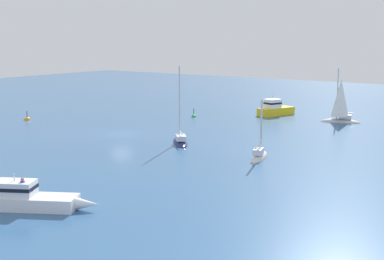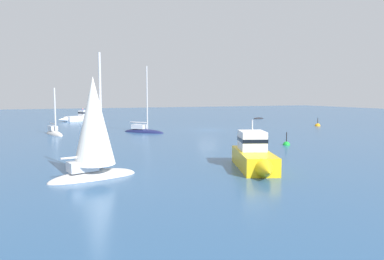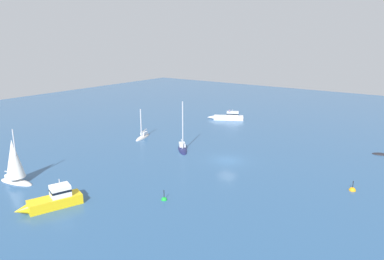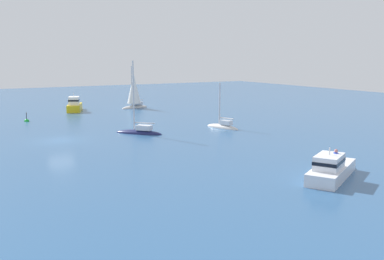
{
  "view_description": "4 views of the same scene",
  "coord_description": "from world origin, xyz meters",
  "px_view_note": "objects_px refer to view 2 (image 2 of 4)",
  "views": [
    {
      "loc": [
        44.97,
        41.81,
        11.18
      ],
      "look_at": [
        0.57,
        10.22,
        1.61
      ],
      "focal_mm": 51.29,
      "sensor_mm": 36.0,
      "label": 1
    },
    {
      "loc": [
        -42.99,
        19.5,
        4.64
      ],
      "look_at": [
        -5.3,
        4.33,
        0.64
      ],
      "focal_mm": 34.34,
      "sensor_mm": 36.0,
      "label": 2
    },
    {
      "loc": [
        -42.9,
        -24.49,
        17.45
      ],
      "look_at": [
        2.03,
        7.9,
        2.98
      ],
      "focal_mm": 33.16,
      "sensor_mm": 36.0,
      "label": 3
    },
    {
      "loc": [
        43.85,
        -9.46,
        8.35
      ],
      "look_at": [
        6.48,
        11.64,
        1.05
      ],
      "focal_mm": 40.35,
      "sensor_mm": 36.0,
      "label": 4
    }
  ],
  "objects_px": {
    "skiff": "(258,119)",
    "sailboat_1": "(94,134)",
    "sailboat": "(143,131)",
    "launch": "(83,117)",
    "mooring_buoy": "(286,145)",
    "sloop": "(54,133)",
    "channel_buoy": "(318,126)",
    "cabin_cruiser": "(254,155)"
  },
  "relations": [
    {
      "from": "skiff",
      "to": "sailboat_1",
      "type": "relative_size",
      "value": 0.36
    },
    {
      "from": "sailboat",
      "to": "skiff",
      "type": "height_order",
      "value": "sailboat"
    },
    {
      "from": "launch",
      "to": "mooring_buoy",
      "type": "height_order",
      "value": "launch"
    },
    {
      "from": "sloop",
      "to": "channel_buoy",
      "type": "distance_m",
      "value": 35.88
    },
    {
      "from": "sailboat_1",
      "to": "cabin_cruiser",
      "type": "relative_size",
      "value": 1.08
    },
    {
      "from": "channel_buoy",
      "to": "skiff",
      "type": "bearing_deg",
      "value": -1.73
    },
    {
      "from": "skiff",
      "to": "sailboat",
      "type": "bearing_deg",
      "value": 15.06
    },
    {
      "from": "sailboat_1",
      "to": "mooring_buoy",
      "type": "height_order",
      "value": "sailboat_1"
    },
    {
      "from": "cabin_cruiser",
      "to": "channel_buoy",
      "type": "relative_size",
      "value": 4.3
    },
    {
      "from": "sailboat_1",
      "to": "cabin_cruiser",
      "type": "height_order",
      "value": "sailboat_1"
    },
    {
      "from": "sloop",
      "to": "sailboat_1",
      "type": "relative_size",
      "value": 0.79
    },
    {
      "from": "skiff",
      "to": "channel_buoy",
      "type": "bearing_deg",
      "value": 72.13
    },
    {
      "from": "cabin_cruiser",
      "to": "sailboat",
      "type": "bearing_deg",
      "value": -158.14
    },
    {
      "from": "skiff",
      "to": "sloop",
      "type": "bearing_deg",
      "value": 5.62
    },
    {
      "from": "channel_buoy",
      "to": "mooring_buoy",
      "type": "relative_size",
      "value": 1.06
    },
    {
      "from": "mooring_buoy",
      "to": "cabin_cruiser",
      "type": "bearing_deg",
      "value": 134.12
    },
    {
      "from": "launch",
      "to": "cabin_cruiser",
      "type": "relative_size",
      "value": 1.11
    },
    {
      "from": "skiff",
      "to": "launch",
      "type": "bearing_deg",
      "value": -29.02
    },
    {
      "from": "cabin_cruiser",
      "to": "mooring_buoy",
      "type": "xyz_separation_m",
      "value": [
        8.14,
        -8.39,
        -0.83
      ]
    },
    {
      "from": "sailboat",
      "to": "launch",
      "type": "xyz_separation_m",
      "value": [
        23.03,
        4.86,
        0.51
      ]
    },
    {
      "from": "skiff",
      "to": "channel_buoy",
      "type": "xyz_separation_m",
      "value": [
        -16.7,
        0.51,
        0.01
      ]
    },
    {
      "from": "sloop",
      "to": "skiff",
      "type": "xyz_separation_m",
      "value": [
        14.49,
        -36.32,
        -0.17
      ]
    },
    {
      "from": "skiff",
      "to": "sailboat_1",
      "type": "distance_m",
      "value": 52.07
    },
    {
      "from": "skiff",
      "to": "mooring_buoy",
      "type": "xyz_separation_m",
      "value": [
        -31.58,
        16.9,
        0.01
      ]
    },
    {
      "from": "sloop",
      "to": "channel_buoy",
      "type": "height_order",
      "value": "sloop"
    },
    {
      "from": "skiff",
      "to": "mooring_buoy",
      "type": "height_order",
      "value": "mooring_buoy"
    },
    {
      "from": "channel_buoy",
      "to": "mooring_buoy",
      "type": "distance_m",
      "value": 22.14
    },
    {
      "from": "sailboat",
      "to": "channel_buoy",
      "type": "xyz_separation_m",
      "value": [
        -0.8,
        -25.76,
        -0.19
      ]
    },
    {
      "from": "channel_buoy",
      "to": "cabin_cruiser",
      "type": "bearing_deg",
      "value": 132.89
    },
    {
      "from": "mooring_buoy",
      "to": "skiff",
      "type": "bearing_deg",
      "value": -28.15
    },
    {
      "from": "cabin_cruiser",
      "to": "mooring_buoy",
      "type": "distance_m",
      "value": 11.72
    },
    {
      "from": "sailboat",
      "to": "cabin_cruiser",
      "type": "bearing_deg",
      "value": -40.47
    },
    {
      "from": "sailboat",
      "to": "skiff",
      "type": "bearing_deg",
      "value": 78.38
    },
    {
      "from": "launch",
      "to": "cabin_cruiser",
      "type": "bearing_deg",
      "value": 67.97
    },
    {
      "from": "sailboat_1",
      "to": "channel_buoy",
      "type": "distance_m",
      "value": 40.81
    },
    {
      "from": "sailboat",
      "to": "mooring_buoy",
      "type": "relative_size",
      "value": 5.58
    },
    {
      "from": "channel_buoy",
      "to": "mooring_buoy",
      "type": "height_order",
      "value": "channel_buoy"
    },
    {
      "from": "sailboat",
      "to": "skiff",
      "type": "distance_m",
      "value": 30.7
    },
    {
      "from": "sloop",
      "to": "channel_buoy",
      "type": "xyz_separation_m",
      "value": [
        -2.21,
        -35.81,
        -0.16
      ]
    },
    {
      "from": "sloop",
      "to": "launch",
      "type": "height_order",
      "value": "sloop"
    },
    {
      "from": "sailboat_1",
      "to": "skiff",
      "type": "bearing_deg",
      "value": 34.42
    },
    {
      "from": "launch",
      "to": "cabin_cruiser",
      "type": "xyz_separation_m",
      "value": [
        -46.85,
        -5.84,
        0.14
      ]
    }
  ]
}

